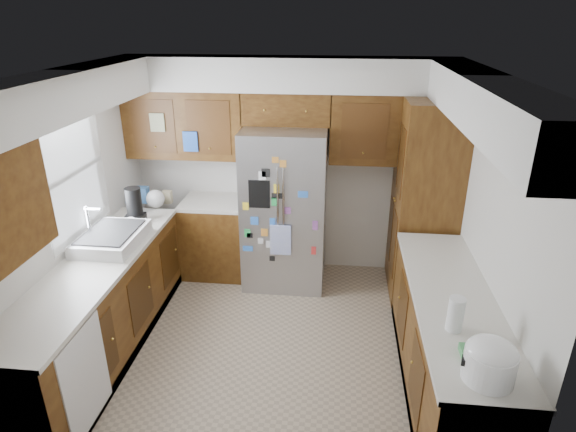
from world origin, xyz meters
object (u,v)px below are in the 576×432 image
object	(u,v)px
rice_cooker	(490,360)
fridge	(285,208)
pantry	(424,201)
paper_towel	(456,314)

from	to	relation	value
rice_cooker	fridge	bearing A→B (deg)	120.13
pantry	paper_towel	world-z (taller)	pantry
pantry	fridge	bearing A→B (deg)	177.94
pantry	rice_cooker	distance (m)	2.53
rice_cooker	pantry	bearing A→B (deg)	89.99
pantry	paper_towel	distance (m)	2.06
rice_cooker	paper_towel	size ratio (longest dim) A/B	1.25
fridge	pantry	bearing A→B (deg)	-2.06
pantry	paper_towel	size ratio (longest dim) A/B	8.64
paper_towel	pantry	bearing A→B (deg)	87.29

